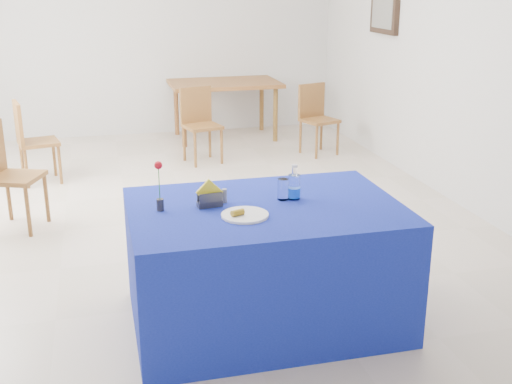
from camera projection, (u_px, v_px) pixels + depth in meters
floor at (194, 219)px, 5.70m from camera, size 7.00×7.00×0.00m
room_shell at (187, 16)px, 5.15m from camera, size 7.00×7.00×7.00m
picture_frame at (385, 10)px, 7.21m from camera, size 0.06×0.64×0.52m
picture_art at (383, 10)px, 7.20m from camera, size 0.02×0.52×0.40m
plate at (245, 215)px, 3.60m from camera, size 0.27×0.27×0.01m
drinking_glass at (283, 189)px, 3.86m from camera, size 0.07×0.07×0.13m
salt_shaker at (209, 199)px, 3.75m from camera, size 0.03×0.03×0.08m
pepper_shaker at (224, 196)px, 3.81m from camera, size 0.03×0.03×0.08m
blue_table at (265, 264)px, 3.90m from camera, size 1.60×1.10×0.76m
water_bottle at (294, 188)px, 3.87m from camera, size 0.08×0.08×0.21m
napkin_holder at (210, 199)px, 3.74m from camera, size 0.16×0.08×0.17m
rose_vase at (159, 187)px, 3.65m from camera, size 0.05×0.05×0.30m
oak_table at (224, 87)px, 8.42m from camera, size 1.42×0.92×0.76m
chair_bg_left at (199, 119)px, 7.39m from camera, size 0.46×0.46×0.86m
chair_bg_right at (316, 114)px, 7.74m from camera, size 0.47×0.47×0.84m
chair_win_a at (4, 169)px, 5.35m from camera, size 0.53×0.53×0.91m
chair_win_b at (30, 137)px, 6.56m from camera, size 0.46×0.46×0.86m
banana_pieces at (238, 213)px, 3.57m from camera, size 0.08×0.06×0.03m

